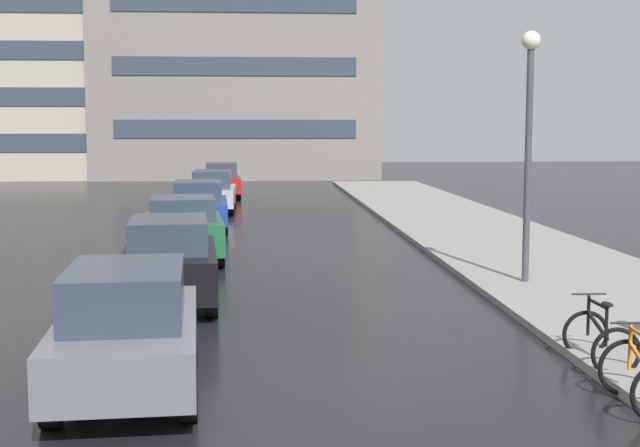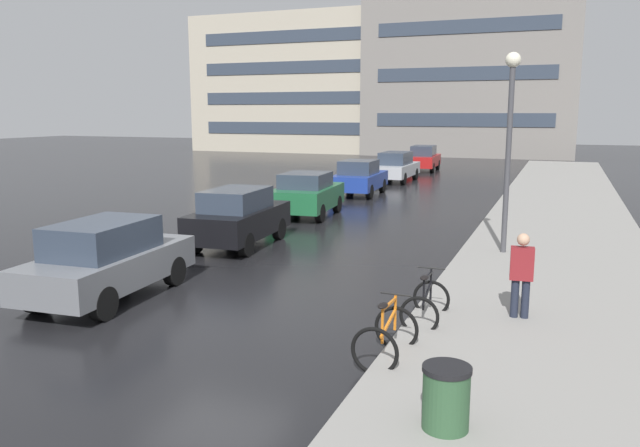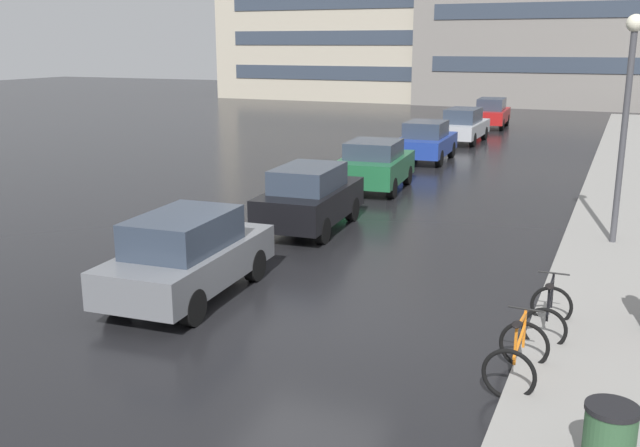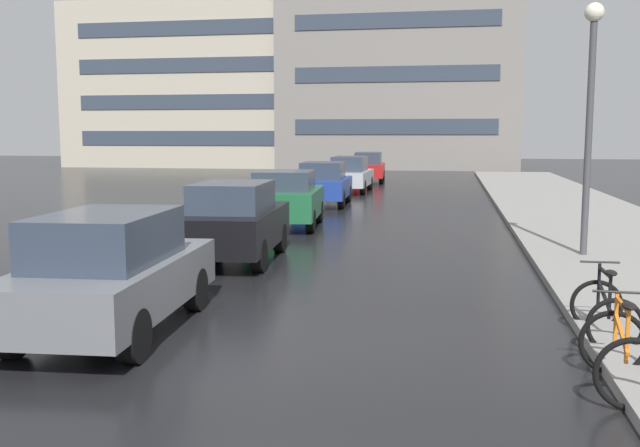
{
  "view_description": "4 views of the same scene",
  "coord_description": "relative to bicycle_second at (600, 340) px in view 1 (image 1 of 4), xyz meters",
  "views": [
    {
      "loc": [
        -0.86,
        -11.04,
        3.35
      ],
      "look_at": [
        0.22,
        3.75,
        1.71
      ],
      "focal_mm": 50.0,
      "sensor_mm": 36.0,
      "label": 1
    },
    {
      "loc": [
        6.01,
        -9.88,
        3.76
      ],
      "look_at": [
        0.28,
        4.82,
        0.93
      ],
      "focal_mm": 35.0,
      "sensor_mm": 36.0,
      "label": 2
    },
    {
      "loc": [
        4.81,
        -10.59,
        4.62
      ],
      "look_at": [
        -0.7,
        2.07,
        1.12
      ],
      "focal_mm": 40.0,
      "sensor_mm": 36.0,
      "label": 3
    },
    {
      "loc": [
        1.89,
        -8.62,
        2.63
      ],
      "look_at": [
        -0.26,
        3.31,
        1.1
      ],
      "focal_mm": 40.0,
      "sensor_mm": 36.0,
      "label": 4
    }
  ],
  "objects": [
    {
      "name": "car_blue",
      "position": [
        -6.56,
        16.59,
        0.41
      ],
      "size": [
        1.98,
        4.06,
        1.6
      ],
      "color": "navy",
      "rests_on": "ground"
    },
    {
      "name": "car_silver",
      "position": [
        -6.39,
        22.67,
        0.43
      ],
      "size": [
        1.73,
        4.38,
        1.62
      ],
      "color": "#B2B5BA",
      "rests_on": "ground"
    },
    {
      "name": "building_facade_main",
      "position": [
        -5.88,
        47.62,
        8.31
      ],
      "size": [
        17.69,
        10.96,
        17.4
      ],
      "color": "gray",
      "rests_on": "ground"
    },
    {
      "name": "streetlamp",
      "position": [
        0.8,
        6.03,
        3.02
      ],
      "size": [
        0.38,
        0.38,
        5.23
      ],
      "color": "#424247",
      "rests_on": "ground"
    },
    {
      "name": "car_grey",
      "position": [
        -6.36,
        -0.72,
        0.43
      ],
      "size": [
        1.95,
        4.11,
        1.62
      ],
      "color": "slate",
      "rests_on": "ground"
    },
    {
      "name": "bicycle_second",
      "position": [
        0.0,
        0.0,
        0.0
      ],
      "size": [
        0.7,
        1.14,
        0.96
      ],
      "color": "black",
      "rests_on": "ground"
    },
    {
      "name": "car_green",
      "position": [
        -6.53,
        10.23,
        0.43
      ],
      "size": [
        2.19,
        3.86,
        1.6
      ],
      "color": "#1E6038",
      "rests_on": "ground"
    },
    {
      "name": "ground_plane",
      "position": [
        -3.9,
        -0.71,
        -0.39
      ],
      "size": [
        140.0,
        140.0,
        0.0
      ],
      "primitive_type": "plane",
      "color": "black"
    },
    {
      "name": "car_red",
      "position": [
        -6.31,
        29.47,
        0.43
      ],
      "size": [
        1.92,
        4.25,
        1.64
      ],
      "color": "#AD1919",
      "rests_on": "ground"
    },
    {
      "name": "sidewalk_kerb",
      "position": [
        2.1,
        9.29,
        -0.32
      ],
      "size": [
        4.8,
        60.0,
        0.14
      ],
      "primitive_type": "cube",
      "color": "gray",
      "rests_on": "ground"
    },
    {
      "name": "car_black",
      "position": [
        -6.35,
        4.74,
        0.45
      ],
      "size": [
        1.94,
        3.95,
        1.65
      ],
      "color": "black",
      "rests_on": "ground"
    }
  ]
}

